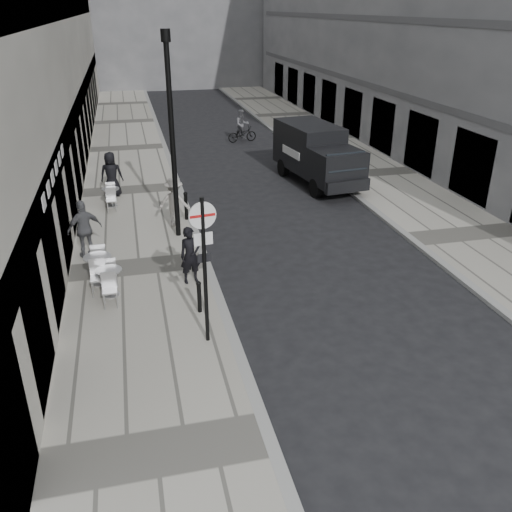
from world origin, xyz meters
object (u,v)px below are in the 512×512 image
at_px(panel_van, 316,152).
at_px(sign_post, 204,253).
at_px(cyclist, 242,129).
at_px(walking_man, 190,255).
at_px(lamppost, 172,128).

bearing_deg(panel_van, sign_post, -127.45).
distance_m(sign_post, panel_van, 13.30).
distance_m(sign_post, cyclist, 20.80).
distance_m(walking_man, lamppost, 4.50).
height_order(panel_van, cyclist, panel_van).
bearing_deg(walking_man, panel_van, 40.99).
bearing_deg(panel_van, walking_man, -135.41).
relative_size(walking_man, lamppost, 0.25).
height_order(walking_man, sign_post, sign_post).
bearing_deg(lamppost, walking_man, -89.87).
bearing_deg(cyclist, panel_van, -89.15).
relative_size(walking_man, cyclist, 0.89).
height_order(sign_post, lamppost, lamppost).
relative_size(sign_post, lamppost, 0.54).
relative_size(walking_man, panel_van, 0.30).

